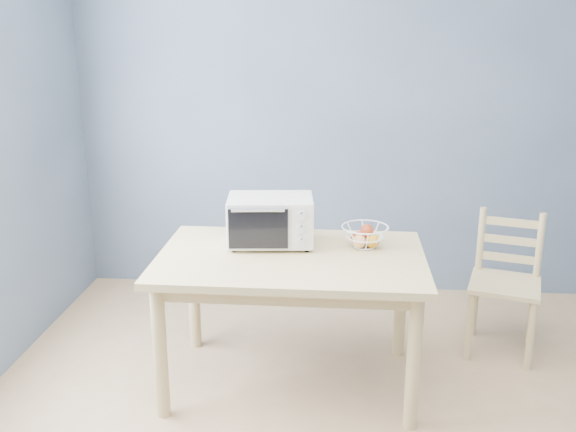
# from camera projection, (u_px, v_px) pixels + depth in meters

# --- Properties ---
(room) EXTENTS (4.01, 4.51, 2.61)m
(room) POSITION_uv_depth(u_px,v_px,m) (370.00, 199.00, 2.34)
(room) COLOR tan
(room) RESTS_ON ground
(dining_table) EXTENTS (1.40, 0.90, 0.75)m
(dining_table) POSITION_uv_depth(u_px,v_px,m) (291.00, 273.00, 3.39)
(dining_table) COLOR tan
(dining_table) RESTS_ON ground
(toaster_oven) EXTENTS (0.48, 0.38, 0.27)m
(toaster_oven) POSITION_uv_depth(u_px,v_px,m) (267.00, 220.00, 3.48)
(toaster_oven) COLOR white
(toaster_oven) RESTS_ON dining_table
(fruit_basket) EXTENTS (0.28, 0.28, 0.13)m
(fruit_basket) POSITION_uv_depth(u_px,v_px,m) (365.00, 236.00, 3.46)
(fruit_basket) COLOR white
(fruit_basket) RESTS_ON dining_table
(dining_chair) EXTENTS (0.49, 0.49, 0.85)m
(dining_chair) POSITION_uv_depth(u_px,v_px,m) (505.00, 285.00, 3.82)
(dining_chair) COLOR tan
(dining_chair) RESTS_ON ground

